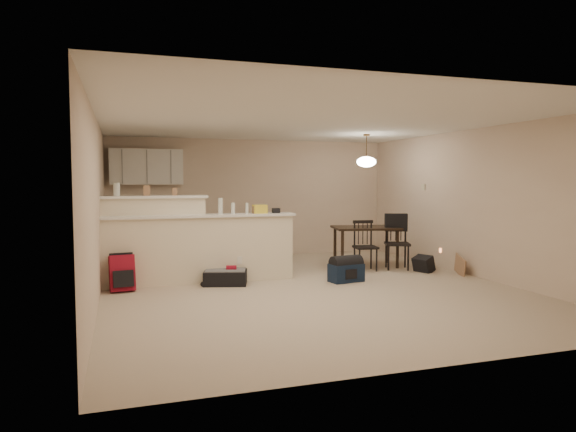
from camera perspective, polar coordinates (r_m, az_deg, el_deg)
name	(u,v)px	position (r m, az deg, el deg)	size (l,w,h in m)	color
room	(309,206)	(7.74, 2.31, 1.15)	(7.00, 7.02, 2.50)	#BBA890
breakfast_bar	(184,245)	(8.34, -11.52, -3.14)	(3.08, 0.58, 1.39)	beige
upper_cabinets	(146,167)	(10.58, -15.46, 5.29)	(1.40, 0.34, 0.70)	white
kitchen_counter	(159,240)	(10.52, -14.19, -2.59)	(1.80, 0.60, 0.90)	white
thermostat	(423,187)	(10.47, 14.81, 3.12)	(0.02, 0.12, 0.12)	beige
jar	(117,190)	(8.37, -18.50, 2.81)	(0.10, 0.10, 0.20)	silver
cereal_box	(147,191)	(8.38, -15.43, 2.73)	(0.10, 0.07, 0.16)	#9E7351
small_box	(175,192)	(8.41, -12.48, 2.65)	(0.08, 0.06, 0.12)	#9E7351
bottle_a	(220,206)	(8.29, -7.52, 1.10)	(0.07, 0.07, 0.26)	silver
bottle_b	(233,208)	(8.34, -6.13, 0.85)	(0.06, 0.06, 0.18)	silver
bag_lump	(260,209)	(8.44, -3.15, 0.77)	(0.22, 0.18, 0.14)	#9E7351
pouch	(276,211)	(8.52, -1.34, 0.60)	(0.12, 0.10, 0.08)	#9E7351
extra_item_x	(247,208)	(8.39, -4.58, 0.87)	(0.05, 0.05, 0.17)	silver
extra_item_y	(257,210)	(8.43, -3.46, 0.70)	(0.14, 0.10, 0.12)	#9E7351
dining_table	(366,231)	(9.86, 8.62, -1.71)	(1.34, 1.02, 0.75)	black
pendant_lamp	(366,161)	(9.82, 8.70, 6.02)	(0.36, 0.36, 0.62)	brown
dining_chair_near	(366,246)	(9.40, 8.61, -3.29)	(0.39, 0.38, 0.90)	black
dining_chair_far	(397,242)	(9.65, 12.04, -2.87)	(0.43, 0.41, 0.99)	black
suitcase	(226,278)	(8.15, -6.96, -6.81)	(0.66, 0.43, 0.22)	black
red_backpack	(122,273)	(7.97, -17.96, -6.09)	(0.35, 0.22, 0.53)	maroon
navy_duffel	(346,273)	(8.36, 6.47, -6.28)	(0.53, 0.29, 0.29)	#111F38
black_daypack	(423,264)	(9.48, 14.82, -5.20)	(0.32, 0.22, 0.28)	black
cardboard_sheet	(460,266)	(9.37, 18.57, -5.25)	(0.43, 0.02, 0.33)	#9E7351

